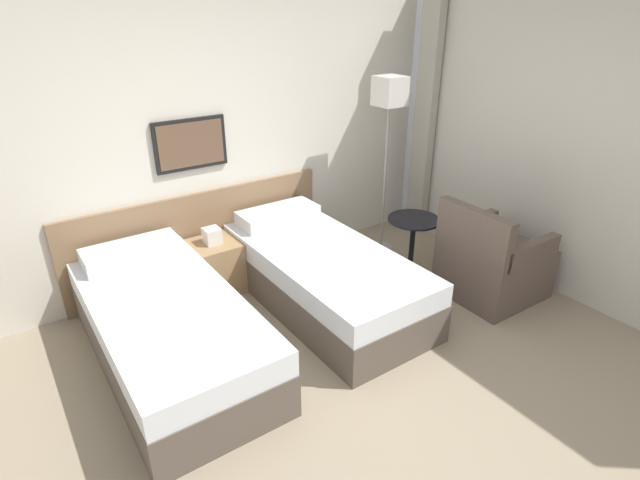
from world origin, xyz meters
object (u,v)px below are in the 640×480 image
at_px(bed_near_window, 323,276).
at_px(armchair, 492,265).
at_px(nightstand, 215,266).
at_px(side_table, 413,235).
at_px(bed_near_door, 169,329).
at_px(floor_lamp, 389,104).

xyz_separation_m(bed_near_window, armchair, (1.32, -0.74, 0.03)).
distance_m(nightstand, armchair, 2.50).
distance_m(bed_near_window, armchair, 1.52).
height_order(side_table, armchair, armchair).
relative_size(bed_near_window, side_table, 3.47).
bearing_deg(nightstand, bed_near_window, -47.00).
bearing_deg(bed_near_door, nightstand, 47.00).
distance_m(floor_lamp, side_table, 1.27).
xyz_separation_m(floor_lamp, side_table, (-0.13, -0.58, -1.13)).
bearing_deg(nightstand, armchair, -36.34).
xyz_separation_m(bed_near_door, nightstand, (0.69, 0.74, -0.02)).
height_order(floor_lamp, armchair, floor_lamp).
bearing_deg(side_table, bed_near_window, 177.03).
distance_m(bed_near_window, floor_lamp, 1.78).
xyz_separation_m(nightstand, armchair, (2.01, -1.48, 0.05)).
bearing_deg(floor_lamp, bed_near_window, -155.22).
relative_size(bed_near_window, floor_lamp, 1.12).
xyz_separation_m(bed_near_door, armchair, (2.70, -0.74, 0.03)).
xyz_separation_m(side_table, armchair, (0.31, -0.69, -0.11)).
height_order(bed_near_door, floor_lamp, floor_lamp).
relative_size(nightstand, armchair, 0.69).
height_order(bed_near_window, nightstand, bed_near_window).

